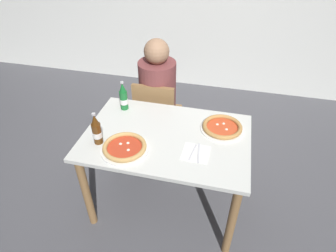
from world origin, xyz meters
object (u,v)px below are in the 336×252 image
beer_bottle_left (97,131)px  pizza_marinara_far (125,147)px  dining_table_main (166,147)px  chair_behind_table (157,114)px  napkin_with_cutlery (196,153)px  pizza_margherita_near (222,127)px  beer_bottle_center (124,98)px  diner_seated (158,103)px

beer_bottle_left → pizza_marinara_far: bearing=-8.8°
pizza_marinara_far → dining_table_main: bearing=41.8°
chair_behind_table → beer_bottle_left: beer_bottle_left is taller
dining_table_main → napkin_with_cutlery: 0.30m
chair_behind_table → pizza_margherita_near: chair_behind_table is taller
dining_table_main → beer_bottle_left: beer_bottle_left is taller
chair_behind_table → beer_bottle_center: 0.54m
dining_table_main → pizza_marinara_far: (-0.24, -0.21, 0.13)m
diner_seated → pizza_margherita_near: 0.82m
dining_table_main → diner_seated: size_ratio=0.99×
chair_behind_table → dining_table_main: bearing=111.3°
dining_table_main → pizza_margherita_near: (0.39, 0.17, 0.13)m
pizza_margherita_near → pizza_marinara_far: same height
diner_seated → chair_behind_table: bearing=-89.2°
pizza_margherita_near → napkin_with_cutlery: pizza_margherita_near is taller
diner_seated → beer_bottle_left: bearing=-103.4°
chair_behind_table → pizza_marinara_far: (0.01, -0.82, 0.29)m
pizza_marinara_far → pizza_margherita_near: bearing=31.3°
beer_bottle_left → dining_table_main: bearing=22.2°
pizza_margherita_near → napkin_with_cutlery: 0.34m
dining_table_main → beer_bottle_left: bearing=-157.8°
dining_table_main → chair_behind_table: chair_behind_table is taller
dining_table_main → chair_behind_table: size_ratio=1.41×
beer_bottle_center → dining_table_main: bearing=-32.1°
chair_behind_table → beer_bottle_center: (-0.17, -0.35, 0.37)m
napkin_with_cutlery → beer_bottle_left: bearing=-176.1°
beer_bottle_left → napkin_with_cutlery: size_ratio=1.30×
dining_table_main → beer_bottle_center: beer_bottle_center is taller
diner_seated → pizza_margherita_near: size_ratio=3.78×
diner_seated → beer_bottle_center: size_ratio=4.89×
dining_table_main → pizza_marinara_far: pizza_marinara_far is taller
pizza_margherita_near → beer_bottle_center: bearing=173.1°
pizza_marinara_far → beer_bottle_center: (-0.18, 0.48, 0.08)m
dining_table_main → napkin_with_cutlery: napkin_with_cutlery is taller
diner_seated → napkin_with_cutlery: (0.48, -0.80, 0.17)m
pizza_marinara_far → beer_bottle_left: 0.22m
dining_table_main → diner_seated: (-0.25, 0.66, -0.05)m
beer_bottle_left → chair_behind_table: bearing=75.8°
pizza_margherita_near → pizza_marinara_far: bearing=-148.7°
chair_behind_table → napkin_with_cutlery: bearing=122.3°
pizza_marinara_far → beer_bottle_left: (-0.21, 0.03, 0.08)m
beer_bottle_left → diner_seated: bearing=76.6°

